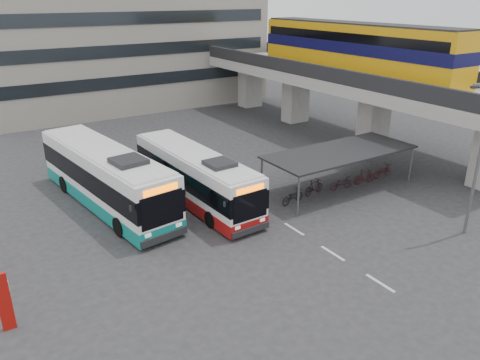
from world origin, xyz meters
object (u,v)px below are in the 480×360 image
bus_teal (106,177)px  lamp_post (479,152)px  bus_main (195,177)px  pedestrian (229,216)px

bus_teal → lamp_post: 20.23m
bus_main → pedestrian: bearing=-97.8°
bus_teal → lamp_post: bearing=-50.5°
bus_main → lamp_post: 15.42m
bus_teal → lamp_post: size_ratio=1.63×
lamp_post → bus_main: bearing=144.3°
pedestrian → lamp_post: bearing=-125.6°
pedestrian → bus_teal: bearing=29.3°
bus_main → lamp_post: lamp_post is taller
pedestrian → lamp_post: lamp_post is taller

